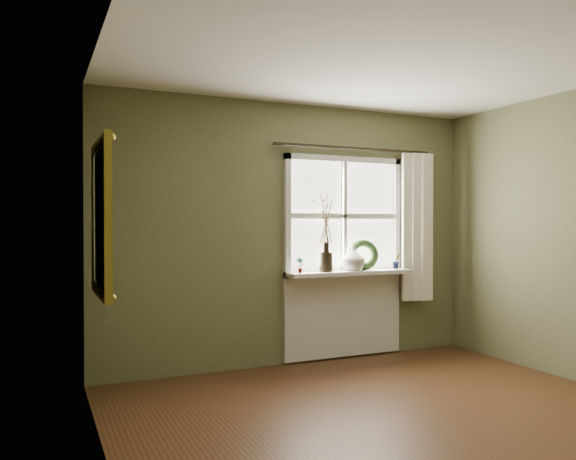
% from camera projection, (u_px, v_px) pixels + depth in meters
% --- Properties ---
extents(floor, '(4.50, 4.50, 0.00)m').
position_uv_depth(floor, '(444.00, 443.00, 3.59)').
color(floor, '#432715').
rests_on(floor, ground).
extents(ceiling, '(4.50, 4.50, 0.00)m').
position_uv_depth(ceiling, '(446.00, 35.00, 3.55)').
color(ceiling, silver).
rests_on(ceiling, ground).
extents(wall_back, '(4.00, 0.10, 2.60)m').
position_uv_depth(wall_back, '(293.00, 234.00, 5.66)').
color(wall_back, '#616341').
rests_on(wall_back, ground).
extents(wall_left, '(0.10, 4.50, 2.60)m').
position_uv_depth(wall_left, '(110.00, 246.00, 2.72)').
color(wall_left, '#616341').
rests_on(wall_left, ground).
extents(window_frame, '(1.36, 0.06, 1.24)m').
position_uv_depth(window_frame, '(344.00, 216.00, 5.82)').
color(window_frame, silver).
rests_on(window_frame, wall_back).
extents(window_sill, '(1.36, 0.26, 0.04)m').
position_uv_depth(window_sill, '(349.00, 273.00, 5.73)').
color(window_sill, silver).
rests_on(window_sill, wall_back).
extents(window_apron, '(1.36, 0.04, 0.88)m').
position_uv_depth(window_apron, '(344.00, 314.00, 5.84)').
color(window_apron, silver).
rests_on(window_apron, ground).
extents(dark_jug, '(0.15, 0.15, 0.20)m').
position_uv_depth(dark_jug, '(326.00, 262.00, 5.62)').
color(dark_jug, black).
rests_on(dark_jug, window_sill).
extents(cream_vase, '(0.32, 0.32, 0.26)m').
position_uv_depth(cream_vase, '(353.00, 258.00, 5.75)').
color(cream_vase, beige).
rests_on(cream_vase, window_sill).
extents(wreath, '(0.35, 0.21, 0.33)m').
position_uv_depth(wreath, '(364.00, 258.00, 5.85)').
color(wreath, '#28461F').
rests_on(wreath, window_sill).
extents(potted_plant_left, '(0.09, 0.08, 0.15)m').
position_uv_depth(potted_plant_left, '(300.00, 265.00, 5.50)').
color(potted_plant_left, '#28461F').
rests_on(potted_plant_left, window_sill).
extents(potted_plant_right, '(0.09, 0.08, 0.16)m').
position_uv_depth(potted_plant_right, '(396.00, 261.00, 5.97)').
color(potted_plant_right, '#28461F').
rests_on(potted_plant_right, window_sill).
extents(curtain, '(0.36, 0.12, 1.59)m').
position_uv_depth(curtain, '(416.00, 227.00, 6.08)').
color(curtain, white).
rests_on(curtain, wall_back).
extents(curtain_rod, '(1.84, 0.03, 0.03)m').
position_uv_depth(curtain_rod, '(355.00, 149.00, 5.80)').
color(curtain_rod, black).
rests_on(curtain_rod, wall_back).
extents(gilt_mirror, '(0.10, 0.93, 1.10)m').
position_uv_depth(gilt_mirror, '(100.00, 217.00, 3.93)').
color(gilt_mirror, white).
rests_on(gilt_mirror, wall_left).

